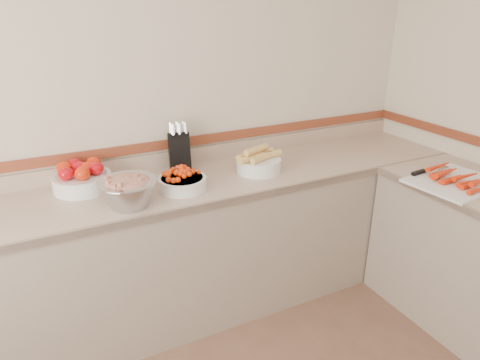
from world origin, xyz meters
name	(u,v)px	position (x,y,z in m)	size (l,w,h in m)	color
back_wall	(141,108)	(0.00, 2.00, 1.30)	(4.00, 4.00, 0.00)	beige
counter_back	(166,253)	(0.00, 1.68, 0.45)	(4.00, 0.65, 1.08)	#C3A48D
knife_block	(179,151)	(0.19, 1.89, 1.03)	(0.16, 0.18, 0.32)	black
tomato_bowl	(82,177)	(-0.41, 1.85, 0.97)	(0.33, 0.33, 0.16)	white
cherry_tomato_bowl	(182,180)	(0.10, 1.60, 0.95)	(0.28, 0.28, 0.15)	white
corn_bowl	(259,162)	(0.63, 1.65, 0.96)	(0.31, 0.28, 0.17)	white
rhubarb_bowl	(128,190)	(-0.22, 1.51, 0.99)	(0.31, 0.31, 0.18)	#B2B2BA
cutting_board	(456,180)	(1.58, 0.95, 0.92)	(0.55, 0.45, 0.07)	white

